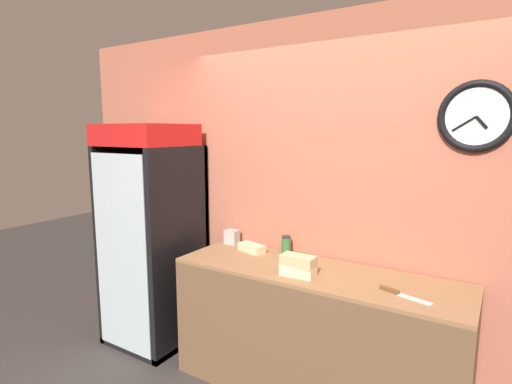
# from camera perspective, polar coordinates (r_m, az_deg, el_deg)

# --- Properties ---
(wall_back) EXTENTS (5.20, 0.10, 2.70)m
(wall_back) POSITION_cam_1_polar(r_m,az_deg,el_deg) (3.03, 11.54, -1.12)
(wall_back) COLOR #B7664C
(wall_back) RESTS_ON ground_plane
(prep_counter) EXTENTS (2.00, 0.62, 0.91)m
(prep_counter) POSITION_cam_1_polar(r_m,az_deg,el_deg) (3.01, 8.21, -19.32)
(prep_counter) COLOR brown
(prep_counter) RESTS_ON ground_plane
(beverage_cooler) EXTENTS (0.70, 0.70, 1.92)m
(beverage_cooler) POSITION_cam_1_polar(r_m,az_deg,el_deg) (3.65, -14.09, -4.48)
(beverage_cooler) COLOR black
(beverage_cooler) RESTS_ON ground_plane
(sandwich_stack_bottom) EXTENTS (0.23, 0.13, 0.07)m
(sandwich_stack_bottom) POSITION_cam_1_polar(r_m,az_deg,el_deg) (2.71, 6.02, -11.11)
(sandwich_stack_bottom) COLOR beige
(sandwich_stack_bottom) RESTS_ON prep_counter
(sandwich_stack_middle) EXTENTS (0.23, 0.12, 0.07)m
(sandwich_stack_middle) POSITION_cam_1_polar(r_m,az_deg,el_deg) (2.69, 6.05, -9.72)
(sandwich_stack_middle) COLOR tan
(sandwich_stack_middle) RESTS_ON sandwich_stack_bottom
(sandwich_flat_left) EXTENTS (0.25, 0.16, 0.06)m
(sandwich_flat_left) POSITION_cam_1_polar(r_m,az_deg,el_deg) (3.20, -0.62, -7.99)
(sandwich_flat_left) COLOR beige
(sandwich_flat_left) RESTS_ON prep_counter
(chefs_knife) EXTENTS (0.31, 0.12, 0.02)m
(chefs_knife) POSITION_cam_1_polar(r_m,az_deg,el_deg) (2.56, 19.57, -13.42)
(chefs_knife) COLOR silver
(chefs_knife) RESTS_ON prep_counter
(condiment_jar) EXTENTS (0.07, 0.07, 0.14)m
(condiment_jar) POSITION_cam_1_polar(r_m,az_deg,el_deg) (3.16, 4.33, -7.52)
(condiment_jar) COLOR #336B38
(condiment_jar) RESTS_ON prep_counter
(napkin_dispenser) EXTENTS (0.11, 0.09, 0.12)m
(napkin_dispenser) POSITION_cam_1_polar(r_m,az_deg,el_deg) (3.42, -3.45, -6.41)
(napkin_dispenser) COLOR #B7B2AD
(napkin_dispenser) RESTS_ON prep_counter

